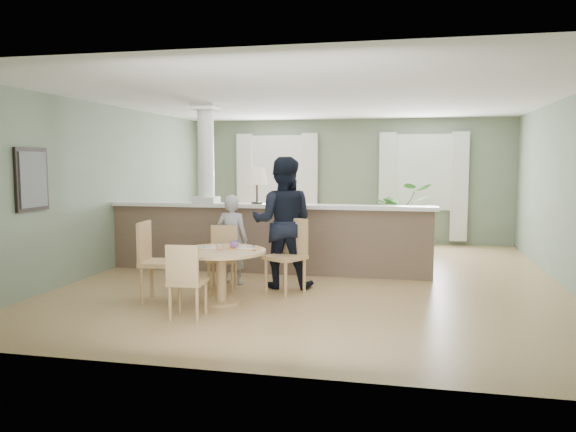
% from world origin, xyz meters
% --- Properties ---
extents(ground, '(8.00, 8.00, 0.00)m').
position_xyz_m(ground, '(0.00, 0.00, 0.00)').
color(ground, tan).
rests_on(ground, ground).
extents(room_shell, '(7.02, 8.02, 2.71)m').
position_xyz_m(room_shell, '(-0.03, 0.63, 1.81)').
color(room_shell, gray).
rests_on(room_shell, ground).
extents(pony_wall, '(5.32, 0.38, 2.70)m').
position_xyz_m(pony_wall, '(-0.99, 0.20, 0.71)').
color(pony_wall, brown).
rests_on(pony_wall, ground).
extents(sofa, '(2.99, 1.44, 0.84)m').
position_xyz_m(sofa, '(-1.29, 1.92, 0.42)').
color(sofa, olive).
rests_on(sofa, ground).
extents(houseplant, '(1.57, 1.50, 1.36)m').
position_xyz_m(houseplant, '(1.13, 3.20, 0.68)').
color(houseplant, '#356729').
rests_on(houseplant, ground).
extents(dining_table, '(1.13, 1.13, 0.77)m').
position_xyz_m(dining_table, '(-0.96, -1.81, 0.54)').
color(dining_table, tan).
rests_on(dining_table, ground).
extents(chair_far_boy, '(0.45, 0.45, 0.88)m').
position_xyz_m(chair_far_boy, '(-1.22, -0.99, 0.48)').
color(chair_far_boy, tan).
rests_on(chair_far_boy, ground).
extents(chair_far_man, '(0.62, 0.62, 1.01)m').
position_xyz_m(chair_far_man, '(-0.26, -1.01, 0.55)').
color(chair_far_man, tan).
rests_on(chair_far_man, ground).
extents(chair_near, '(0.41, 0.41, 0.86)m').
position_xyz_m(chair_near, '(-1.12, -2.58, 0.48)').
color(chair_near, tan).
rests_on(chair_near, ground).
extents(chair_side, '(0.52, 0.52, 1.02)m').
position_xyz_m(chair_side, '(-1.83, -1.89, 0.56)').
color(chair_side, tan).
rests_on(chair_side, ground).
extents(child_person, '(0.50, 0.36, 1.30)m').
position_xyz_m(child_person, '(-1.18, -0.70, 0.65)').
color(child_person, '#97979C').
rests_on(child_person, ground).
extents(man_person, '(0.95, 0.77, 1.85)m').
position_xyz_m(man_person, '(-0.42, -0.73, 0.92)').
color(man_person, black).
rests_on(man_person, ground).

